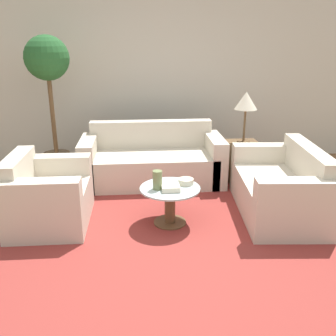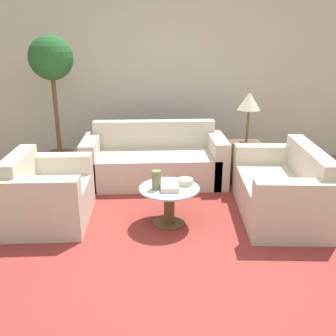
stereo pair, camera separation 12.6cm
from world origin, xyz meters
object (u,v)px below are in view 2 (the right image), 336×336
at_px(loveseat, 284,191).
at_px(potted_plant, 53,81).
at_px(bowl, 185,182).
at_px(book_stack, 170,188).
at_px(sofa_main, 155,161).
at_px(vase, 157,180).
at_px(coffee_table, 169,200).
at_px(armchair, 46,197).
at_px(table_lamp, 249,103).

bearing_deg(loveseat, potted_plant, -112.24).
relative_size(loveseat, bowl, 9.00).
relative_size(bowl, book_stack, 0.88).
distance_m(sofa_main, book_stack, 1.42).
distance_m(vase, bowl, 0.34).
height_order(sofa_main, coffee_table, sofa_main).
distance_m(armchair, bowl, 1.52).
relative_size(potted_plant, book_stack, 10.36).
xyz_separation_m(potted_plant, bowl, (1.66, -1.47, -0.91)).
xyz_separation_m(armchair, loveseat, (2.64, 0.03, -0.00)).
height_order(table_lamp, potted_plant, potted_plant).
xyz_separation_m(coffee_table, bowl, (0.18, 0.09, 0.18)).
bearing_deg(table_lamp, sofa_main, 177.02).
bearing_deg(vase, sofa_main, 89.86).
height_order(potted_plant, bowl, potted_plant).
distance_m(loveseat, table_lamp, 1.38).
bearing_deg(book_stack, loveseat, 9.91).
bearing_deg(bowl, armchair, 178.32).
height_order(vase, book_stack, vase).
bearing_deg(potted_plant, table_lamp, -6.54).
bearing_deg(sofa_main, armchair, -135.27).
bearing_deg(potted_plant, book_stack, -47.83).
height_order(armchair, potted_plant, potted_plant).
bearing_deg(armchair, vase, -97.19).
relative_size(armchair, table_lamp, 1.44).
relative_size(armchair, loveseat, 0.66).
relative_size(table_lamp, potted_plant, 0.35).
distance_m(loveseat, bowl, 1.14).
xyz_separation_m(loveseat, vase, (-1.44, -0.19, 0.24)).
distance_m(armchair, book_stack, 1.36).
xyz_separation_m(bowl, book_stack, (-0.18, -0.16, -0.00)).
bearing_deg(loveseat, table_lamp, -166.69).
bearing_deg(bowl, potted_plant, 138.47).
xyz_separation_m(sofa_main, armchair, (-1.20, -1.19, 0.01)).
relative_size(coffee_table, vase, 3.20).
height_order(armchair, vase, armchair).
xyz_separation_m(loveseat, table_lamp, (-0.17, 1.10, 0.82)).
relative_size(coffee_table, book_stack, 3.40).
relative_size(sofa_main, bowl, 11.50).
bearing_deg(armchair, sofa_main, -44.98).
xyz_separation_m(table_lamp, bowl, (-0.95, -1.17, -0.65)).
distance_m(bowl, book_stack, 0.24).
distance_m(table_lamp, book_stack, 1.87).
distance_m(potted_plant, book_stack, 2.39).
bearing_deg(vase, potted_plant, 130.38).
relative_size(sofa_main, armchair, 1.93).
height_order(loveseat, bowl, loveseat).
relative_size(armchair, vase, 4.95).
xyz_separation_m(table_lamp, vase, (-1.27, -1.28, -0.58)).
xyz_separation_m(coffee_table, potted_plant, (-1.48, 1.56, 1.09)).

